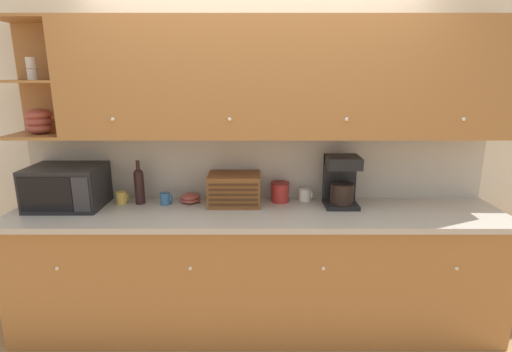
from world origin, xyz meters
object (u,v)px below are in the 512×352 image
Objects in this scene: mug_patterned_third at (121,198)px; bread_box at (234,189)px; microwave at (66,187)px; mug at (165,199)px; storage_canister at (279,192)px; bowl_stack_on_counter at (189,198)px; wine_bottle at (138,185)px; mug_blue_second at (304,195)px; coffee_maker at (340,181)px.

mug_patterned_third is 0.87m from bread_box.
microwave is 5.78× the size of mug.
bowl_stack_on_counter is at bearing -178.39° from storage_canister.
storage_canister reaches higher than bowl_stack_on_counter.
microwave is 0.52m from wine_bottle.
bowl_stack_on_counter is 0.90m from mug_blue_second.
bowl_stack_on_counter is at bearing 176.21° from coffee_maker.
storage_canister is at bearing 10.14° from bread_box.
mug_patterned_third is at bearing 179.10° from bread_box.
bowl_stack_on_counter is at bearing 15.29° from mug.
bowl_stack_on_counter is at bearing 4.46° from wine_bottle.
mug is (0.72, 0.05, -0.11)m from microwave.
mug_patterned_third reaches higher than bowl_stack_on_counter.
mug_blue_second reaches higher than mug_patterned_third.
mug is 0.57× the size of bowl_stack_on_counter.
microwave is at bearing -175.28° from mug_blue_second.
wine_bottle is 2.20× the size of storage_canister.
mug is at bearing 4.29° from microwave.
bread_box is (1.24, 0.06, -0.04)m from microwave.
mug_blue_second is at bearing 3.35° from wine_bottle.
mug is at bearing 178.83° from coffee_maker.
mug_blue_second is at bearing 3.03° from mug_patterned_third.
wine_bottle is 0.23m from mug.
mug_blue_second is at bearing 5.00° from mug.
bread_box is at bearing -169.86° from storage_canister.
storage_canister is at bearing 2.61° from wine_bottle.
mug_blue_second is (1.07, 0.09, 0.00)m from mug.
wine_bottle is at bearing 178.26° from coffee_maker.
mug_blue_second is (1.79, 0.15, -0.11)m from microwave.
microwave is at bearing -177.27° from bread_box.
coffee_maker is (0.45, -0.10, 0.12)m from storage_canister.
bread_box is 3.70× the size of mug_blue_second.
mug_patterned_third is at bearing -179.87° from wine_bottle.
wine_bottle reaches higher than microwave.
bread_box is 2.52× the size of storage_canister.
storage_canister is at bearing 168.01° from coffee_maker.
wine_bottle is at bearing 0.13° from mug_patterned_third.
mug_blue_second is (0.89, 0.05, 0.01)m from bowl_stack_on_counter.
mug_blue_second reaches higher than mug.
mug_patterned_third is 0.34m from mug.
mug is at bearing -179.41° from bread_box.
bowl_stack_on_counter is at bearing 172.84° from bread_box.
microwave is 5.62× the size of mug_patterned_third.
bread_box is at bearing -0.90° from mug_patterned_third.
coffee_maker reaches higher than mug.
storage_canister reaches higher than mug_blue_second.
storage_canister is (0.70, 0.02, 0.04)m from bowl_stack_on_counter.
bread_box reaches higher than mug_patterned_third.
storage_canister is (1.59, 0.12, -0.08)m from microwave.
microwave is 1.35× the size of bread_box.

